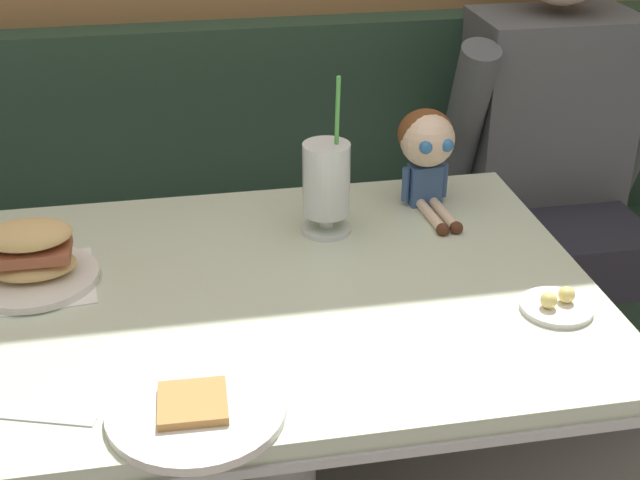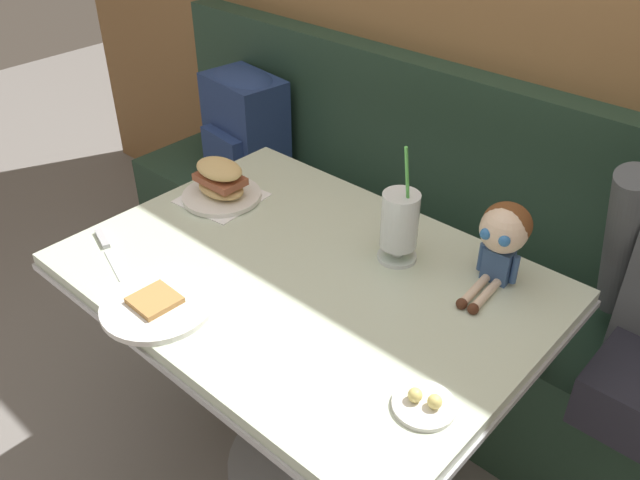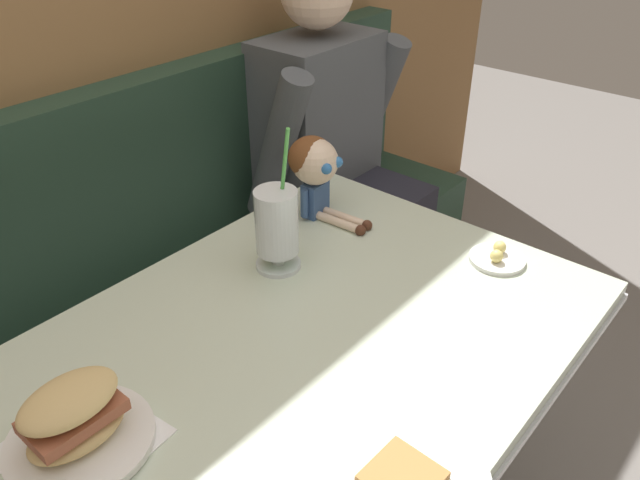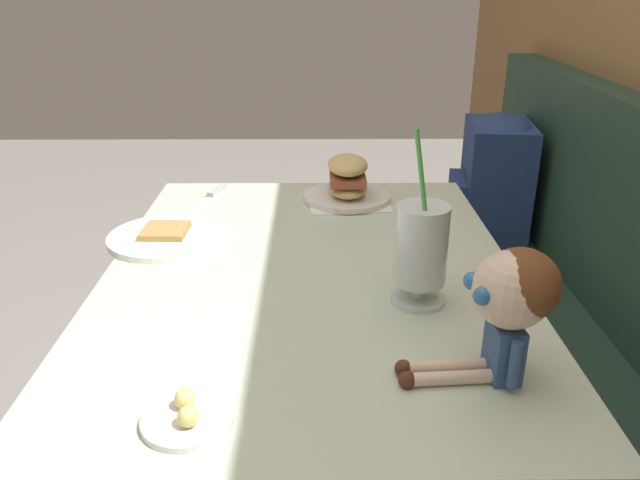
{
  "view_description": "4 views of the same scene",
  "coord_description": "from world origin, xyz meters",
  "px_view_note": "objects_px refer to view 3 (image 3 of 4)",
  "views": [
    {
      "loc": [
        -0.16,
        -1.11,
        1.52
      ],
      "look_at": [
        0.08,
        0.21,
        0.81
      ],
      "focal_mm": 49.31,
      "sensor_mm": 36.0,
      "label": 1
    },
    {
      "loc": [
        0.86,
        -0.72,
        1.68
      ],
      "look_at": [
        0.03,
        0.2,
        0.83
      ],
      "focal_mm": 36.99,
      "sensor_mm": 36.0,
      "label": 2
    },
    {
      "loc": [
        -0.66,
        -0.41,
        1.5
      ],
      "look_at": [
        0.13,
        0.25,
        0.85
      ],
      "focal_mm": 35.3,
      "sensor_mm": 36.0,
      "label": 3
    },
    {
      "loc": [
        1.1,
        0.19,
        1.28
      ],
      "look_at": [
        0.0,
        0.2,
        0.81
      ],
      "focal_mm": 35.03,
      "sensor_mm": 36.0,
      "label": 4
    }
  ],
  "objects_px": {
    "sandwich_plate": "(75,423)",
    "toast_plate": "(402,480)",
    "seated_doll": "(315,166)",
    "milkshake_glass": "(277,226)",
    "butter_saucer": "(497,257)",
    "diner_patron": "(327,132)"
  },
  "relations": [
    {
      "from": "sandwich_plate",
      "to": "butter_saucer",
      "type": "xyz_separation_m",
      "value": [
        0.85,
        -0.25,
        -0.04
      ]
    },
    {
      "from": "sandwich_plate",
      "to": "butter_saucer",
      "type": "height_order",
      "value": "sandwich_plate"
    },
    {
      "from": "milkshake_glass",
      "to": "sandwich_plate",
      "type": "relative_size",
      "value": 1.43
    },
    {
      "from": "sandwich_plate",
      "to": "toast_plate",
      "type": "bearing_deg",
      "value": -57.97
    },
    {
      "from": "diner_patron",
      "to": "butter_saucer",
      "type": "bearing_deg",
      "value": -112.84
    },
    {
      "from": "seated_doll",
      "to": "diner_patron",
      "type": "xyz_separation_m",
      "value": [
        0.41,
        0.3,
        -0.13
      ]
    },
    {
      "from": "toast_plate",
      "to": "milkshake_glass",
      "type": "height_order",
      "value": "milkshake_glass"
    },
    {
      "from": "toast_plate",
      "to": "butter_saucer",
      "type": "relative_size",
      "value": 2.08
    },
    {
      "from": "toast_plate",
      "to": "seated_doll",
      "type": "distance_m",
      "value": 0.78
    },
    {
      "from": "sandwich_plate",
      "to": "butter_saucer",
      "type": "relative_size",
      "value": 1.83
    },
    {
      "from": "seated_doll",
      "to": "diner_patron",
      "type": "bearing_deg",
      "value": 36.56
    },
    {
      "from": "toast_plate",
      "to": "sandwich_plate",
      "type": "bearing_deg",
      "value": 122.03
    },
    {
      "from": "sandwich_plate",
      "to": "seated_doll",
      "type": "relative_size",
      "value": 0.99
    },
    {
      "from": "butter_saucer",
      "to": "seated_doll",
      "type": "distance_m",
      "value": 0.46
    },
    {
      "from": "toast_plate",
      "to": "seated_doll",
      "type": "relative_size",
      "value": 1.13
    },
    {
      "from": "sandwich_plate",
      "to": "diner_patron",
      "type": "relative_size",
      "value": 0.27
    },
    {
      "from": "butter_saucer",
      "to": "toast_plate",
      "type": "bearing_deg",
      "value": -165.17
    },
    {
      "from": "sandwich_plate",
      "to": "seated_doll",
      "type": "distance_m",
      "value": 0.78
    },
    {
      "from": "milkshake_glass",
      "to": "seated_doll",
      "type": "xyz_separation_m",
      "value": [
        0.22,
        0.09,
        0.03
      ]
    },
    {
      "from": "milkshake_glass",
      "to": "sandwich_plate",
      "type": "distance_m",
      "value": 0.55
    },
    {
      "from": "sandwich_plate",
      "to": "seated_doll",
      "type": "xyz_separation_m",
      "value": [
        0.75,
        0.19,
        0.08
      ]
    },
    {
      "from": "seated_doll",
      "to": "sandwich_plate",
      "type": "bearing_deg",
      "value": -166.19
    }
  ]
}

